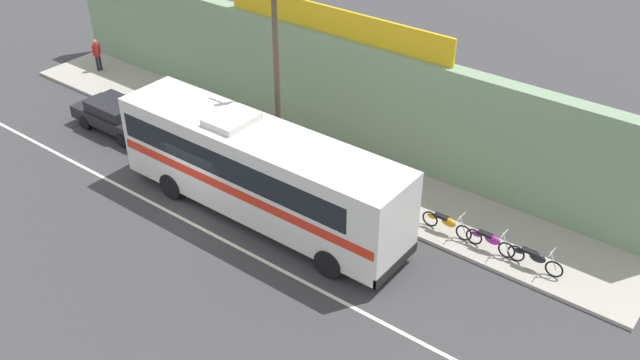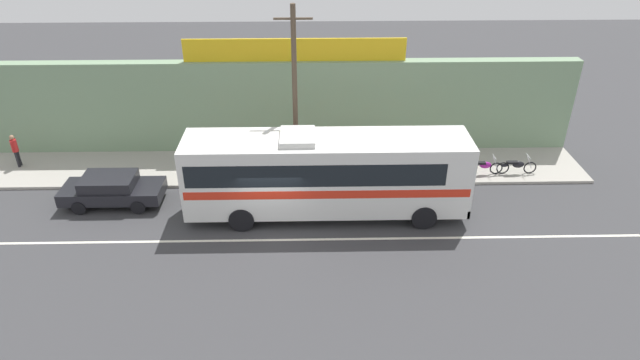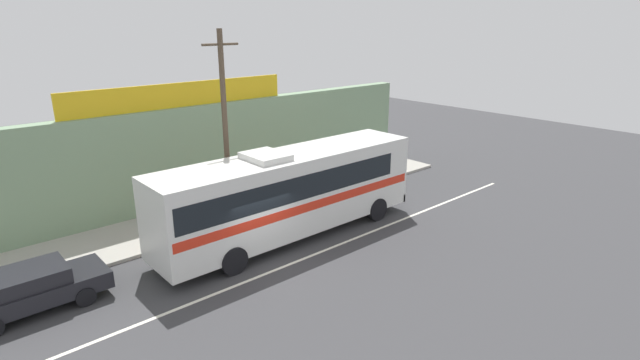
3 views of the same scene
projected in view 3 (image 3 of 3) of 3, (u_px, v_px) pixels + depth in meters
The scene contains 11 objects.
ground_plane at pixel (262, 262), 18.24m from camera, with size 70.00×70.00×0.00m, color #3A3A3D.
sidewalk_slab at pixel (195, 220), 21.93m from camera, with size 30.00×3.60×0.14m, color #A8A399.
storefront_facade at pixel (169, 160), 22.74m from camera, with size 30.00×0.70×4.80m, color gray.
storefront_billboard at pixel (182, 95), 22.40m from camera, with size 10.78×0.12×1.10m, color gold.
road_center_stripe at pixel (275, 270), 17.67m from camera, with size 30.00×0.14×0.01m, color silver.
intercity_bus at pixel (289, 190), 19.77m from camera, with size 11.70×2.62×3.78m.
parked_car at pixel (31, 288), 15.06m from camera, with size 4.35×1.86×1.37m.
utility_pole at pixel (225, 128), 20.17m from camera, with size 1.60×0.22×8.15m.
motorcycle_red at pixel (344, 178), 26.21m from camera, with size 1.96×0.56×0.94m.
motorcycle_orange at pixel (365, 172), 27.27m from camera, with size 1.83×0.56×0.94m.
motorcycle_purple at pixel (383, 166), 28.28m from camera, with size 1.94×0.56×0.94m.
Camera 3 is at (-9.21, -13.72, 8.58)m, focal length 27.50 mm.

